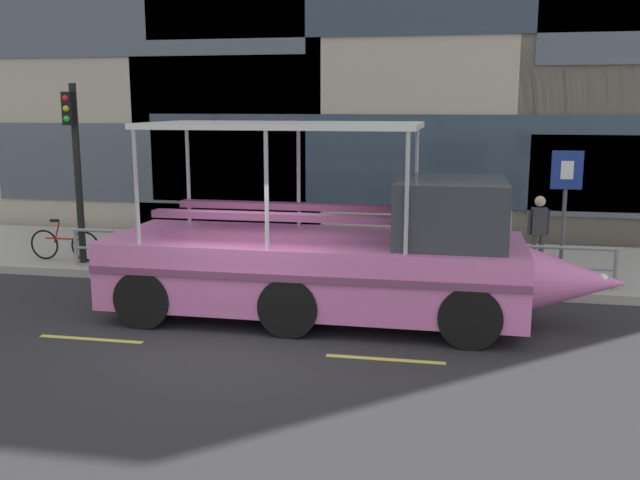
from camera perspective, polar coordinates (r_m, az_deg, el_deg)
The scene contains 10 objects.
ground_plane at distance 11.95m, azimuth -5.95°, elevation -7.51°, with size 120.00×120.00×0.00m, color #2B2B2D.
sidewalk at distance 17.17m, azimuth -0.48°, elevation -1.47°, with size 32.00×4.80×0.18m, color #A8A59E.
curb_edge at distance 14.80m, azimuth -2.43°, elevation -3.48°, with size 32.00×0.18×0.18m, color #B2ADA3.
lane_centreline at distance 11.26m, azimuth -7.10°, elevation -8.68°, with size 25.80×0.12×0.01m.
curb_guardrail at distance 14.83m, azimuth 0.48°, elevation -0.83°, with size 11.59×0.09×0.84m.
traffic_light_pole at distance 16.80m, azimuth -19.13°, elevation 6.43°, with size 0.24×0.46×4.04m.
parking_sign at distance 14.90m, azimuth 19.16°, elevation 3.51°, with size 0.60×0.12×2.69m.
leaned_bicycle at distance 17.48m, azimuth -19.89°, elevation -0.33°, with size 1.74×0.46×0.96m.
duck_tour_boat at distance 12.47m, azimuth 1.87°, elevation -1.46°, with size 9.07×2.70×3.45m.
pedestrian_near_bow at distance 15.86m, azimuth 17.21°, elevation 1.04°, with size 0.47×0.24×1.66m.
Camera 1 is at (3.39, -10.83, 3.75)m, focal length 39.70 mm.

